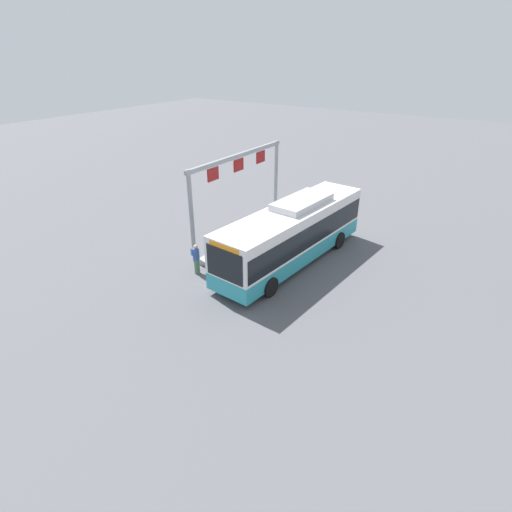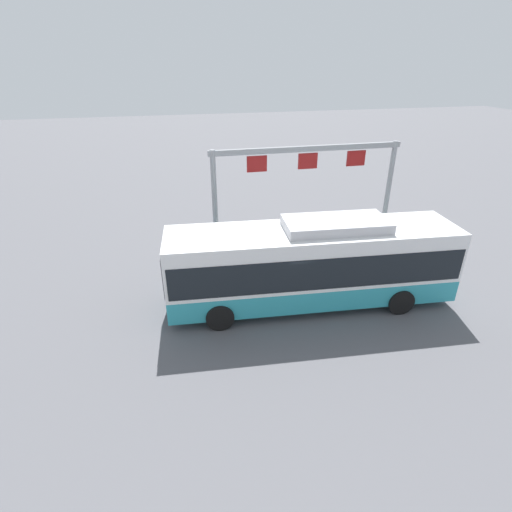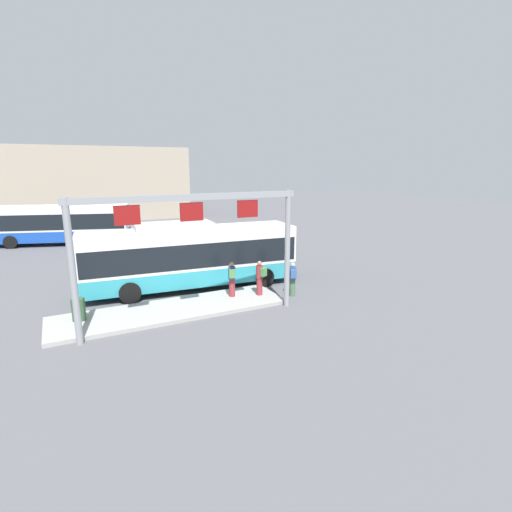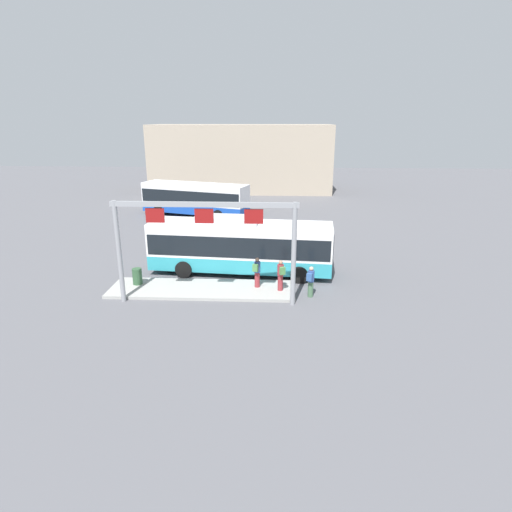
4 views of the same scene
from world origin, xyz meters
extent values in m
plane|color=#56565B|center=(0.00, 0.00, 0.00)|extent=(120.00, 120.00, 0.00)
cube|color=#9E9E99|center=(-1.85, -2.91, 0.08)|extent=(10.00, 2.80, 0.16)
cube|color=teal|center=(0.00, 0.00, 0.77)|extent=(10.94, 3.43, 0.85)
cube|color=white|center=(0.00, 0.00, 2.15)|extent=(10.94, 3.43, 1.90)
cube|color=black|center=(0.00, 0.00, 1.95)|extent=(10.73, 3.45, 1.20)
cube|color=black|center=(5.38, -0.47, 2.05)|extent=(0.23, 2.12, 1.50)
cube|color=#B7B7BC|center=(-0.80, 0.07, 3.28)|extent=(3.90, 2.07, 0.36)
cube|color=orange|center=(5.31, -0.47, 2.90)|extent=(0.27, 1.75, 0.28)
cylinder|color=black|center=(3.67, 0.88, 0.50)|extent=(1.02, 0.39, 1.00)
cylinder|color=black|center=(3.46, -1.51, 0.50)|extent=(1.02, 0.39, 1.00)
cylinder|color=black|center=(-3.06, 1.47, 0.50)|extent=(1.02, 0.39, 1.00)
cylinder|color=black|center=(-3.27, -0.92, 0.50)|extent=(1.02, 0.39, 1.00)
cylinder|color=maroon|center=(2.37, -3.02, 0.58)|extent=(0.36, 0.36, 0.85)
cylinder|color=maroon|center=(2.37, -3.02, 1.31)|extent=(0.44, 0.44, 0.60)
sphere|color=#9E755B|center=(2.37, -3.02, 1.72)|extent=(0.22, 0.22, 0.22)
cube|color=#4C8447|center=(2.47, -3.26, 1.34)|extent=(0.33, 0.27, 0.40)
cylinder|color=#476B4C|center=(3.95, -3.47, 0.42)|extent=(0.37, 0.37, 0.85)
cylinder|color=#334C8C|center=(3.95, -3.47, 1.15)|extent=(0.45, 0.45, 0.60)
sphere|color=tan|center=(3.95, -3.47, 1.56)|extent=(0.22, 0.22, 0.22)
cube|color=#335993|center=(3.85, -3.70, 1.18)|extent=(0.33, 0.27, 0.40)
cylinder|color=maroon|center=(1.12, -2.61, 0.58)|extent=(0.36, 0.36, 0.85)
cylinder|color=#334C8C|center=(1.12, -2.61, 1.31)|extent=(0.43, 0.43, 0.60)
sphere|color=#9E755B|center=(1.12, -2.61, 1.72)|extent=(0.22, 0.22, 0.22)
cube|color=#4C8447|center=(1.03, -2.86, 1.34)|extent=(0.32, 0.26, 0.40)
cylinder|color=gray|center=(-5.63, -4.50, 2.60)|extent=(0.24, 0.24, 5.20)
cylinder|color=gray|center=(2.98, -4.50, 2.60)|extent=(0.24, 0.24, 5.20)
cube|color=gray|center=(-1.33, -4.50, 5.05)|extent=(9.01, 0.20, 0.24)
cube|color=maroon|center=(-3.70, -4.50, 4.50)|extent=(0.90, 0.08, 0.70)
cube|color=maroon|center=(-1.33, -4.50, 4.50)|extent=(0.90, 0.08, 0.70)
cube|color=maroon|center=(1.04, -4.50, 4.50)|extent=(0.90, 0.08, 0.70)
cylinder|color=#2D5133|center=(-5.53, -2.52, 0.61)|extent=(0.52, 0.52, 0.90)
camera|label=1|loc=(17.65, 9.45, 10.62)|focal=28.29mm
camera|label=2|loc=(5.08, 12.27, 8.64)|focal=27.62mm
camera|label=3|loc=(-5.91, -18.81, 6.21)|focal=27.37mm
camera|label=4|loc=(2.10, -24.22, 8.86)|focal=29.88mm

